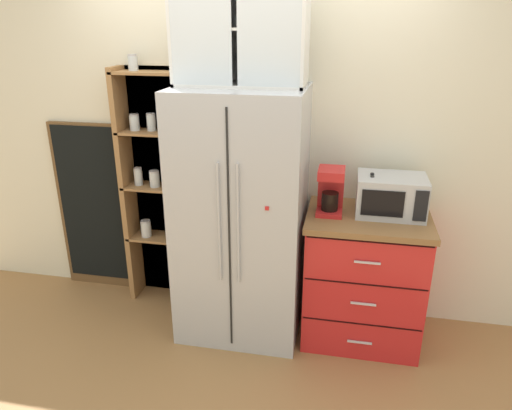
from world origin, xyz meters
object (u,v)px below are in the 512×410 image
coffee_maker (331,190)px  bottle_green (370,195)px  mug_red (370,206)px  bottle_clear (370,198)px  microwave (391,195)px  chalkboard_menu (94,208)px  refrigerator (242,216)px

coffee_maker → bottle_green: 0.26m
mug_red → bottle_clear: size_ratio=0.43×
bottle_green → microwave: bearing=-0.8°
microwave → chalkboard_menu: 2.34m
coffee_maker → bottle_green: bearing=9.6°
microwave → mug_red: bearing=-179.7°
mug_red → bottle_clear: 0.08m
bottle_clear → mug_red: bearing=87.2°
bottle_green → mug_red: bearing=-55.1°
refrigerator → chalkboard_menu: bearing=166.3°
microwave → coffee_maker: coffee_maker is taller
refrigerator → mug_red: refrigerator is taller
mug_red → microwave: bearing=0.3°
bottle_clear → bottle_green: bearing=90.0°
microwave → bottle_clear: (-0.13, -0.04, -0.01)m
microwave → bottle_green: size_ratio=1.60×
mug_red → bottle_clear: bearing=-92.8°
coffee_maker → bottle_green: coffee_maker is taller
microwave → bottle_green: 0.13m
coffee_maker → mug_red: size_ratio=2.68×
bottle_clear → refrigerator: bearing=-176.4°
microwave → mug_red: 0.15m
bottle_clear → bottle_green: bottle_green is taller
bottle_clear → chalkboard_menu: 2.21m
bottle_clear → bottle_green: size_ratio=0.97×
coffee_maker → chalkboard_menu: size_ratio=0.22×
bottle_green → chalkboard_menu: chalkboard_menu is taller
bottle_green → chalkboard_menu: 2.21m
microwave → refrigerator: bearing=-174.7°
refrigerator → bottle_green: (0.85, 0.09, 0.18)m
microwave → chalkboard_menu: size_ratio=0.31×
refrigerator → mug_red: size_ratio=15.08×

